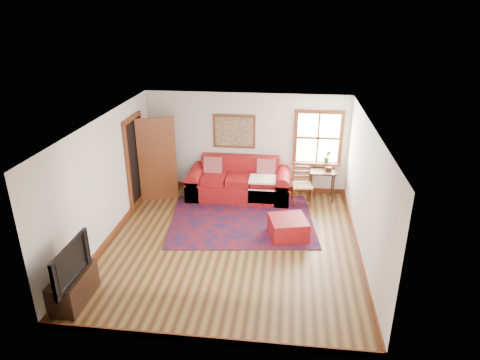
# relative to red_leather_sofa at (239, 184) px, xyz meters

# --- Properties ---
(ground) EXTENTS (5.50, 5.50, 0.00)m
(ground) POSITION_rel_red_leather_sofa_xyz_m (0.12, -2.27, -0.32)
(ground) COLOR #412711
(ground) RESTS_ON ground
(room_envelope) EXTENTS (5.04, 5.54, 2.52)m
(room_envelope) POSITION_rel_red_leather_sofa_xyz_m (0.12, -2.25, 1.33)
(room_envelope) COLOR silver
(room_envelope) RESTS_ON ground
(window) EXTENTS (1.18, 0.20, 1.38)m
(window) POSITION_rel_red_leather_sofa_xyz_m (1.90, 0.44, 0.99)
(window) COLOR white
(window) RESTS_ON ground
(doorway) EXTENTS (0.89, 1.08, 2.14)m
(doorway) POSITION_rel_red_leather_sofa_xyz_m (-2.08, -0.49, 0.75)
(doorway) COLOR black
(doorway) RESTS_ON ground
(framed_artwork) EXTENTS (1.05, 0.07, 0.85)m
(framed_artwork) POSITION_rel_red_leather_sofa_xyz_m (-0.18, 0.45, 1.23)
(framed_artwork) COLOR brown
(framed_artwork) RESTS_ON ground
(persian_rug) EXTENTS (3.41, 2.86, 0.02)m
(persian_rug) POSITION_rel_red_leather_sofa_xyz_m (0.21, -1.25, -0.31)
(persian_rug) COLOR maroon
(persian_rug) RESTS_ON ground
(red_leather_sofa) EXTENTS (2.49, 1.03, 0.98)m
(red_leather_sofa) POSITION_rel_red_leather_sofa_xyz_m (0.00, 0.00, 0.00)
(red_leather_sofa) COLOR maroon
(red_leather_sofa) RESTS_ON ground
(red_ottoman) EXTENTS (0.89, 0.89, 0.42)m
(red_ottoman) POSITION_rel_red_leather_sofa_xyz_m (1.24, -1.85, -0.12)
(red_ottoman) COLOR maroon
(red_ottoman) RESTS_ON ground
(side_table) EXTENTS (0.63, 0.47, 0.75)m
(side_table) POSITION_rel_red_leather_sofa_xyz_m (2.02, 0.09, 0.30)
(side_table) COLOR black
(side_table) RESTS_ON ground
(ladder_back_chair) EXTENTS (0.51, 0.49, 0.98)m
(ladder_back_chair) POSITION_rel_red_leather_sofa_xyz_m (1.53, -0.19, 0.21)
(ladder_back_chair) COLOR tan
(ladder_back_chair) RESTS_ON ground
(media_cabinet) EXTENTS (0.42, 0.94, 0.52)m
(media_cabinet) POSITION_rel_red_leather_sofa_xyz_m (-2.15, -4.33, -0.06)
(media_cabinet) COLOR black
(media_cabinet) RESTS_ON ground
(television) EXTENTS (0.14, 1.09, 0.63)m
(television) POSITION_rel_red_leather_sofa_xyz_m (-2.13, -4.48, 0.51)
(television) COLOR black
(television) RESTS_ON media_cabinet
(candle_hurricane) EXTENTS (0.12, 0.12, 0.18)m
(candle_hurricane) POSITION_rel_red_leather_sofa_xyz_m (-2.10, -3.98, 0.28)
(candle_hurricane) COLOR silver
(candle_hurricane) RESTS_ON media_cabinet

